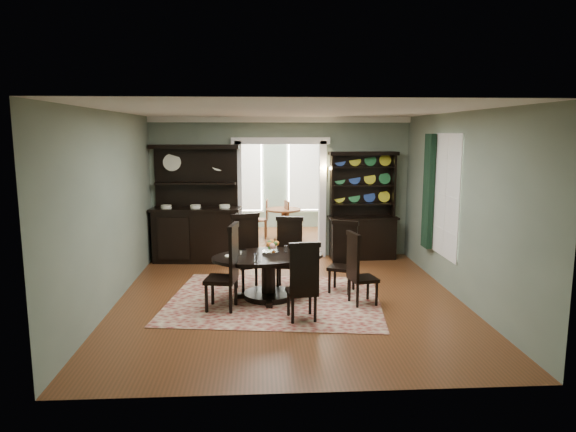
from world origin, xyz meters
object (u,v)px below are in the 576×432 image
object	(u,v)px
welsh_dresser	(362,220)
parlor_table	(283,220)
sideboard	(196,221)
dining_table	(268,268)

from	to	relation	value
welsh_dresser	parlor_table	bearing A→B (deg)	128.39
parlor_table	sideboard	bearing A→B (deg)	-134.94
dining_table	sideboard	xyz separation A→B (m)	(-1.45, 2.60, 0.34)
dining_table	sideboard	distance (m)	3.00
dining_table	parlor_table	distance (m)	4.55
sideboard	parlor_table	bearing A→B (deg)	49.53
sideboard	parlor_table	size ratio (longest dim) A/B	2.80
dining_table	sideboard	world-z (taller)	sideboard
dining_table	parlor_table	bearing A→B (deg)	70.92
sideboard	dining_table	bearing A→B (deg)	-56.42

